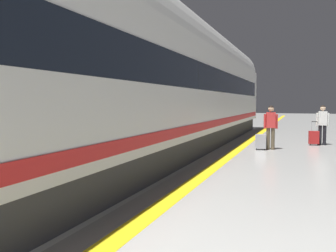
{
  "coord_description": "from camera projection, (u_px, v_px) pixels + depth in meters",
  "views": [
    {
      "loc": [
        1.13,
        0.29,
        1.73
      ],
      "look_at": [
        -1.18,
        6.63,
        1.29
      ],
      "focal_mm": 39.4,
      "sensor_mm": 36.0,
      "label": 1
    }
  ],
  "objects": [
    {
      "name": "safety_line_strip",
      "position": [
        215.0,
        166.0,
        9.96
      ],
      "size": [
        0.36,
        80.0,
        0.01
      ],
      "primitive_type": "cube",
      "color": "yellow",
      "rests_on": "ground"
    },
    {
      "name": "suitcase_near",
      "position": [
        261.0,
        141.0,
        13.34
      ],
      "size": [
        0.39,
        0.25,
        0.56
      ],
      "color": "#9E9EA3",
      "rests_on": "ground"
    },
    {
      "name": "high_speed_train",
      "position": [
        132.0,
        73.0,
        9.78
      ],
      "size": [
        2.94,
        32.73,
        4.97
      ],
      "color": "#38383D",
      "rests_on": "ground"
    },
    {
      "name": "passenger_mid",
      "position": [
        323.0,
        122.0,
        14.82
      ],
      "size": [
        0.5,
        0.21,
        1.61
      ],
      "color": "black",
      "rests_on": "ground"
    },
    {
      "name": "tactile_edge_band",
      "position": [
        204.0,
        165.0,
        10.07
      ],
      "size": [
        0.6,
        80.0,
        0.01
      ],
      "primitive_type": "cube",
      "color": "slate",
      "rests_on": "ground"
    },
    {
      "name": "suitcase_mid",
      "position": [
        314.0,
        137.0,
        14.77
      ],
      "size": [
        0.41,
        0.29,
        0.96
      ],
      "color": "#A51E1E",
      "rests_on": "ground"
    },
    {
      "name": "passenger_near",
      "position": [
        271.0,
        124.0,
        13.4
      ],
      "size": [
        0.49,
        0.25,
        1.61
      ],
      "color": "brown",
      "rests_on": "ground"
    }
  ]
}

